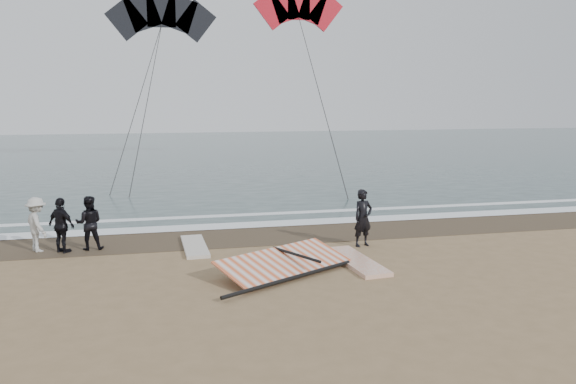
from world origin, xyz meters
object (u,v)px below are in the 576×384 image
object	(u,v)px
board_white	(356,261)
sail_rig	(280,264)
board_cream	(195,246)
man_main	(363,218)

from	to	relation	value
board_white	sail_rig	bearing A→B (deg)	-178.09
board_cream	sail_rig	distance (m)	3.36
man_main	board_cream	xyz separation A→B (m)	(-4.80, 0.85, -0.79)
man_main	sail_rig	xyz separation A→B (m)	(-2.84, -1.88, -0.64)
board_cream	sail_rig	size ratio (longest dim) A/B	0.66
board_white	sail_rig	xyz separation A→B (m)	(-2.08, -0.26, 0.14)
board_white	board_cream	world-z (taller)	board_white
sail_rig	board_cream	bearing A→B (deg)	125.71
man_main	sail_rig	size ratio (longest dim) A/B	0.46
board_white	sail_rig	world-z (taller)	sail_rig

